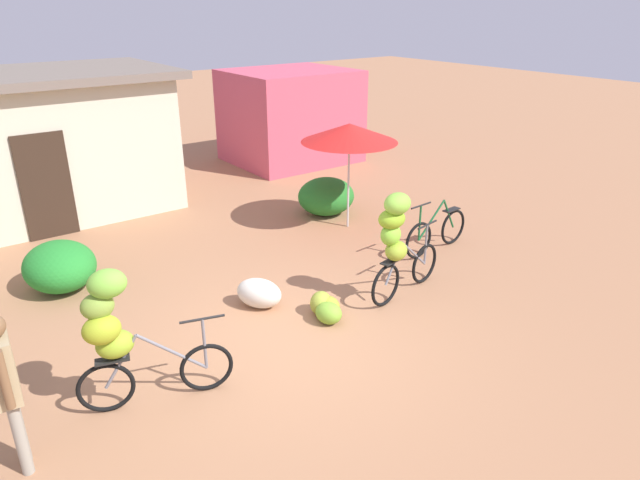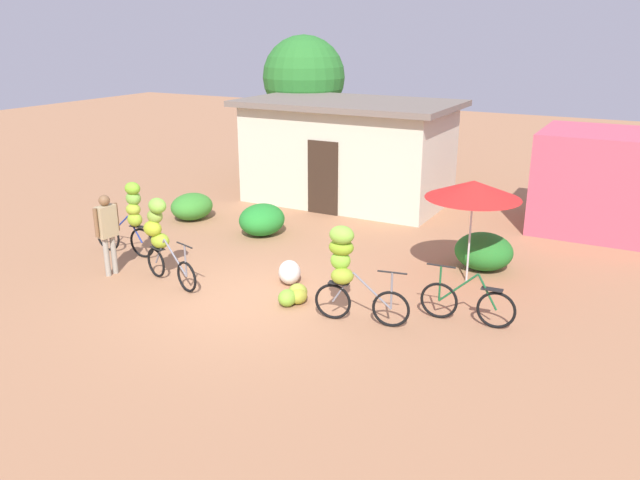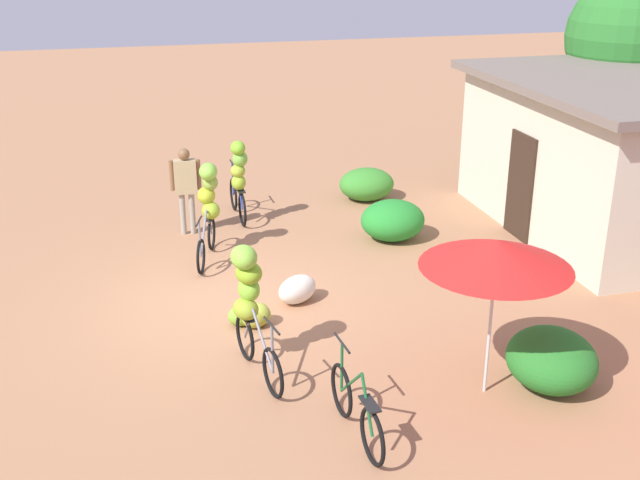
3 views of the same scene
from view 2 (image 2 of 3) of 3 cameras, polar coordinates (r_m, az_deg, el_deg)
name	(u,v)px [view 2 (image 2 of 3)]	position (r m, az deg, el deg)	size (l,w,h in m)	color
ground_plane	(248,300)	(12.03, -6.48, -5.36)	(60.00, 60.00, 0.00)	#A7724F
building_low	(348,151)	(18.47, 2.55, 7.98)	(6.02, 3.58, 2.91)	beige
shop_pink	(606,182)	(17.24, 24.29, 4.79)	(3.20, 2.80, 2.48)	#CD4F65
tree_behind_building	(304,78)	(21.46, -1.46, 14.35)	(2.69, 2.69, 4.65)	brown
hedge_bush_front_left	(192,206)	(17.19, -11.43, 2.97)	(1.03, 1.19, 0.70)	#39882D
hedge_bush_front_right	(262,220)	(15.62, -5.24, 1.83)	(1.08, 1.22, 0.77)	#25872D
hedge_bush_mid	(484,251)	(13.76, 14.49, -0.99)	(1.21, 1.13, 0.78)	#257327
market_umbrella	(473,190)	(12.57, 13.62, 4.43)	(1.85, 1.85, 2.08)	beige
bicycle_leftmost	(131,214)	(14.51, -16.62, 2.23)	(1.68, 0.42, 1.70)	black
bicycle_near_pile	(160,234)	(12.96, -14.21, 0.57)	(1.66, 0.61, 1.69)	black
bicycle_center_loaded	(346,265)	(10.76, 2.37, -2.25)	(1.66, 0.50, 1.73)	black
bicycle_by_shop	(467,303)	(11.20, 13.06, -5.57)	(1.64, 0.20, 0.99)	black
banana_pile_on_ground	(294,295)	(11.76, -2.33, -5.00)	(0.52, 0.73, 0.35)	#93A234
produce_sack	(290,272)	(12.68, -2.76, -2.90)	(0.70, 0.44, 0.44)	silver
person_vendor	(107,226)	(13.51, -18.58, 1.17)	(0.24, 0.58, 1.69)	gray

